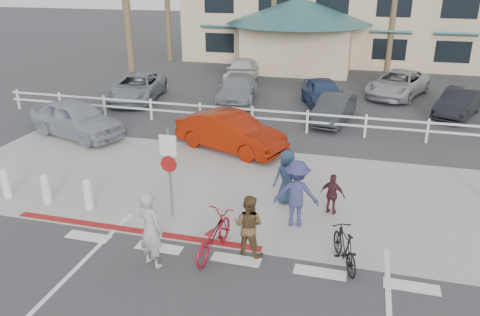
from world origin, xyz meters
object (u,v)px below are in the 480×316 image
(sign_post, at_px, (170,169))
(bike_red, at_px, (213,235))
(bike_black, at_px, (345,247))
(car_red_compact, at_px, (77,119))
(car_white_sedan, at_px, (231,132))

(sign_post, bearing_deg, bike_red, -40.50)
(bike_black, relative_size, car_red_compact, 0.35)
(sign_post, distance_m, car_white_sedan, 5.57)
(sign_post, height_order, bike_red, sign_post)
(sign_post, height_order, car_white_sedan, sign_post)
(bike_black, height_order, car_white_sedan, car_white_sedan)
(sign_post, height_order, bike_black, sign_post)
(sign_post, bearing_deg, car_red_compact, 140.16)
(sign_post, distance_m, bike_black, 5.02)
(car_white_sedan, height_order, car_red_compact, car_red_compact)
(sign_post, height_order, car_red_compact, sign_post)
(bike_black, bearing_deg, car_red_compact, -51.85)
(bike_red, xyz_separation_m, bike_black, (3.11, 0.32, -0.03))
(car_white_sedan, bearing_deg, bike_black, -123.85)
(car_red_compact, bearing_deg, bike_red, -111.44)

